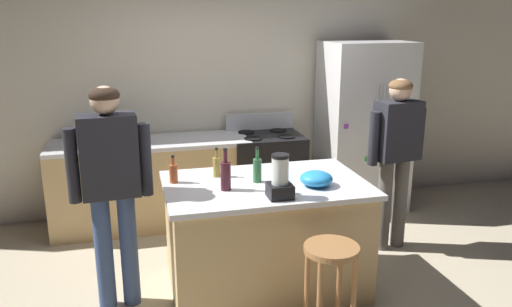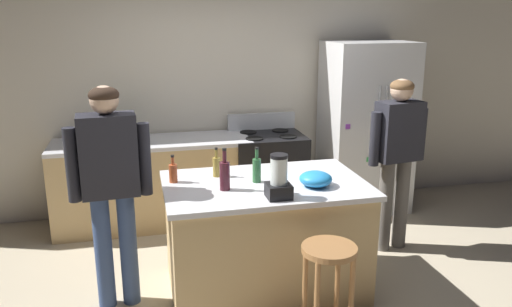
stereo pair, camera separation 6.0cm
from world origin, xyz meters
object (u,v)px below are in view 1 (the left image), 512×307
Objects in this scene: bottle_vinegar at (217,166)px; bottle_cooking_sauce at (174,173)px; person_by_sink_right at (396,148)px; bottle_olive_oil at (257,169)px; potted_plant at (123,126)px; refrigerator at (363,127)px; bar_stool at (331,269)px; bottle_wine at (226,175)px; kitchen_island at (265,236)px; person_by_island_left at (111,178)px; mixing_bowl at (316,179)px; stove_range at (266,174)px; blender_appliance at (280,180)px.

bottle_vinegar reaches higher than bottle_cooking_sauce.
bottle_olive_oil is at bearing -163.62° from person_by_sink_right.
person_by_sink_right is at bearing -24.83° from potted_plant.
refrigerator is 2.58m from potted_plant.
bar_stool is 1.39m from bottle_cooking_sauce.
bottle_wine is (-1.86, -1.59, 0.09)m from refrigerator.
kitchen_island is 5.59× the size of bottle_olive_oil.
bottle_vinegar is 0.35m from bottle_cooking_sauce.
bottle_olive_oil is (0.27, 0.12, -0.02)m from bottle_wine.
person_by_island_left is 0.48m from bottle_cooking_sauce.
bottle_vinegar reaches higher than kitchen_island.
bar_stool is at bearing -61.45° from potted_plant.
refrigerator is at bearing 40.61° from bottle_wine.
kitchen_island is at bearing 155.10° from mixing_bowl.
stove_range is 1.82m from bottle_cooking_sauce.
refrigerator reaches higher than kitchen_island.
bottle_vinegar is (-0.34, 0.24, 0.53)m from kitchen_island.
person_by_island_left is 1.52m from potted_plant.
kitchen_island is 6.54× the size of bottle_vinegar.
stove_range is 0.67× the size of person_by_sink_right.
mixing_bowl reaches higher than kitchen_island.
person_by_island_left reaches higher than blender_appliance.
kitchen_island is 4.88× the size of bottle_wine.
bottle_vinegar is (-0.35, 0.58, -0.05)m from blender_appliance.
blender_appliance is 1.46× the size of bottle_cooking_sauce.
bar_stool is at bearing -119.63° from refrigerator.
bar_stool is 3.02× the size of bottle_vinegar.
refrigerator is at bearing 54.64° from mixing_bowl.
bottle_vinegar is (0.80, 0.21, -0.03)m from person_by_island_left.
stove_range is 3.92× the size of bottle_olive_oil.
person_by_island_left is at bearing 178.50° from kitchen_island.
potted_plant is (0.09, 1.52, 0.06)m from person_by_island_left.
person_by_island_left is (-1.14, 0.03, 0.57)m from kitchen_island.
kitchen_island is 5.14× the size of potted_plant.
refrigerator is 1.07m from person_by_sink_right.
potted_plant is at bearing 178.88° from refrigerator.
bar_stool is at bearing -51.63° from bottle_wine.
stove_range is (0.42, 1.52, 0.01)m from kitchen_island.
bottle_olive_oil is 0.45m from mixing_bowl.
blender_appliance reaches higher than stove_range.
bottle_vinegar is (0.71, -1.31, -0.09)m from potted_plant.
bottle_wine is (-0.55, 0.70, 0.47)m from bar_stool.
blender_appliance is at bearing -36.15° from bottle_wine.
person_by_sink_right is 1.17m from mixing_bowl.
person_by_island_left reaches higher than mixing_bowl.
kitchen_island is 0.88m from bottle_cooking_sauce.
bottle_wine is (0.81, -0.12, -0.00)m from person_by_island_left.
bottle_vinegar is 1.09× the size of bottle_cooking_sauce.
stove_range is at bearing 85.36° from bar_stool.
stove_range is at bearing 178.73° from refrigerator.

